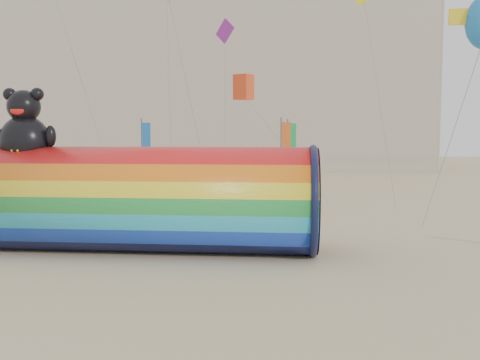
{
  "coord_description": "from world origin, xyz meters",
  "views": [
    {
      "loc": [
        2.43,
        -19.17,
        4.23
      ],
      "look_at": [
        0.5,
        1.5,
        2.4
      ],
      "focal_mm": 40.0,
      "sensor_mm": 36.0,
      "label": 1
    }
  ],
  "objects": [
    {
      "name": "ground",
      "position": [
        0.0,
        0.0,
        0.0
      ],
      "size": [
        160.0,
        160.0,
        0.0
      ],
      "primitive_type": "plane",
      "color": "#CCB58C",
      "rests_on": "ground"
    },
    {
      "name": "hotel_building",
      "position": [
        -12.0,
        45.95,
        10.31
      ],
      "size": [
        60.4,
        15.4,
        20.6
      ],
      "color": "#B7AD99",
      "rests_on": "ground"
    },
    {
      "name": "festival_banners",
      "position": [
        -0.82,
        15.8,
        2.64
      ],
      "size": [
        10.19,
        3.71,
        5.2
      ],
      "color": "#59595E",
      "rests_on": "ground"
    },
    {
      "name": "windsock_assembly",
      "position": [
        -3.07,
        -0.62,
        1.97
      ],
      "size": [
        12.88,
        3.92,
        5.94
      ],
      "color": "red",
      "rests_on": "ground"
    }
  ]
}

